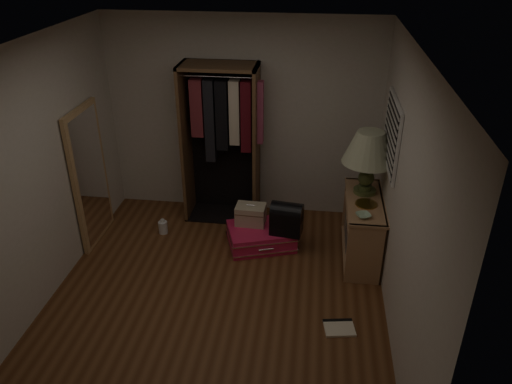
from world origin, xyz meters
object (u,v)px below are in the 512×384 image
floor_mirror (90,176)px  white_jug (163,227)px  pink_suitcase (261,236)px  console_bookshelf (362,225)px  black_bag (287,218)px  open_wardrobe (223,130)px  train_case (251,214)px  table_lamp (369,149)px

floor_mirror → white_jug: floor_mirror is taller
floor_mirror → pink_suitcase: size_ratio=1.81×
console_bookshelf → white_jug: console_bookshelf is taller
pink_suitcase → black_bag: (0.31, -0.06, 0.33)m
open_wardrobe → pink_suitcase: open_wardrobe is taller
black_bag → white_jug: (-1.59, 0.18, -0.37)m
open_wardrobe → train_case: bearing=-54.8°
console_bookshelf → open_wardrobe: open_wardrobe is taller
open_wardrobe → black_bag: bearing=-40.9°
pink_suitcase → train_case: 0.30m
console_bookshelf → floor_mirror: size_ratio=0.66×
floor_mirror → white_jug: bearing=13.6°
black_bag → train_case: bearing=168.6°
train_case → black_bag: black_bag is taller
train_case → table_lamp: (1.33, 0.03, 0.93)m
pink_suitcase → table_lamp: table_lamp is taller
console_bookshelf → black_bag: size_ratio=2.79×
console_bookshelf → black_bag: console_bookshelf is taller
floor_mirror → train_case: bearing=5.0°
pink_suitcase → white_jug: size_ratio=4.72×
console_bookshelf → pink_suitcase: size_ratio=1.19×
train_case → pink_suitcase: bearing=-31.7°
floor_mirror → white_jug: (0.77, 0.19, -0.77)m
console_bookshelf → train_case: 1.33m
open_wardrobe → pink_suitcase: bearing=-51.0°
black_bag → table_lamp: (0.88, 0.18, 0.85)m
train_case → white_jug: train_case is taller
white_jug → floor_mirror: bearing=-166.4°
open_wardrobe → floor_mirror: open_wardrobe is taller
pink_suitcase → table_lamp: 1.68m
floor_mirror → black_bag: size_ratio=4.23×
table_lamp → white_jug: 2.75m
pink_suitcase → train_case: bearing=127.3°
pink_suitcase → black_bag: black_bag is taller
table_lamp → white_jug: bearing=-179.8°
pink_suitcase → black_bag: size_ratio=2.34×
pink_suitcase → table_lamp: (1.19, 0.12, 1.18)m
open_wardrobe → table_lamp: (1.76, -0.58, 0.08)m
table_lamp → white_jug: (-2.47, -0.01, -1.22)m
pink_suitcase → white_jug: pink_suitcase is taller
open_wardrobe → table_lamp: size_ratio=2.73×
white_jug → console_bookshelf: bearing=-3.3°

